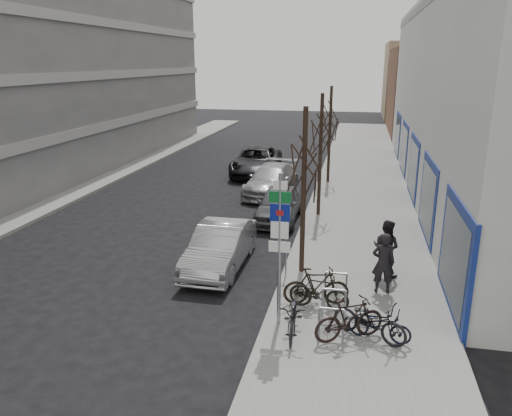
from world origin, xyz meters
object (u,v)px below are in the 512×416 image
at_px(bike_near_left, 293,314).
at_px(parked_car_mid, 279,204).
at_px(tree_far, 331,112).
at_px(bike_mid_curb, 380,322).
at_px(meter_front, 286,254).
at_px(bike_far_curb, 370,317).
at_px(parked_car_front, 220,247).
at_px(pedestrian_near, 383,263).
at_px(pedestrian_far, 386,248).
at_px(bike_rack, 334,300).
at_px(parked_car_back, 271,180).
at_px(meter_mid, 305,206).
at_px(meter_back, 316,178).
at_px(lane_car, 257,161).
at_px(bike_mid_inner, 319,292).
at_px(bike_near_right, 349,319).
at_px(highway_sign_pole, 280,241).
at_px(tree_mid, 321,126).
at_px(tree_near, 305,152).
at_px(bike_far_inner, 316,286).

distance_m(bike_near_left, parked_car_mid, 9.92).
height_order(tree_far, bike_mid_curb, tree_far).
relative_size(meter_front, bike_far_curb, 0.66).
bearing_deg(parked_car_front, bike_mid_curb, -36.74).
distance_m(pedestrian_near, pedestrian_far, 1.29).
bearing_deg(bike_rack, parked_car_back, 107.03).
height_order(tree_far, meter_mid, tree_far).
distance_m(meter_back, lane_car, 5.88).
relative_size(bike_near_left, bike_mid_inner, 1.05).
height_order(bike_far_curb, pedestrian_near, pedestrian_near).
relative_size(bike_rack, meter_mid, 1.78).
height_order(bike_mid_curb, lane_car, lane_car).
height_order(bike_far_curb, parked_car_back, parked_car_back).
height_order(bike_near_right, parked_car_mid, parked_car_mid).
relative_size(bike_rack, parked_car_back, 0.43).
height_order(highway_sign_pole, meter_back, highway_sign_pole).
distance_m(bike_near_left, bike_far_curb, 1.88).
height_order(meter_front, bike_near_right, meter_front).
height_order(meter_back, bike_near_right, meter_back).
height_order(bike_mid_curb, parked_car_front, parked_car_front).
bearing_deg(bike_mid_inner, tree_mid, 13.33).
height_order(bike_near_left, parked_car_mid, parked_car_mid).
xyz_separation_m(tree_mid, lane_car, (-4.54, 8.22, -3.28)).
distance_m(bike_mid_curb, lane_car, 19.81).
height_order(highway_sign_pole, bike_far_curb, highway_sign_pole).
height_order(tree_mid, meter_mid, tree_mid).
xyz_separation_m(bike_rack, tree_near, (-1.20, 2.90, 3.44)).
relative_size(bike_mid_curb, parked_car_mid, 0.36).
distance_m(highway_sign_pole, tree_far, 16.59).
relative_size(tree_mid, bike_mid_curb, 3.50).
distance_m(highway_sign_pole, tree_near, 3.88).
xyz_separation_m(bike_mid_curb, bike_mid_inner, (-1.60, 1.32, 0.04)).
bearing_deg(tree_far, bike_rack, -85.68).
height_order(highway_sign_pole, bike_near_right, highway_sign_pole).
distance_m(tree_far, meter_front, 13.88).
relative_size(highway_sign_pole, tree_far, 0.76).
bearing_deg(bike_rack, meter_front, 124.51).
distance_m(bike_far_inner, lane_car, 17.78).
bearing_deg(bike_far_inner, meter_front, 20.24).
height_order(tree_mid, bike_near_right, tree_mid).
height_order(highway_sign_pole, meter_mid, highway_sign_pole).
height_order(tree_near, meter_back, tree_near).
bearing_deg(parked_car_back, bike_near_right, -67.78).
bearing_deg(lane_car, parked_car_front, -86.76).
distance_m(tree_far, meter_back, 4.08).
distance_m(bike_near_left, pedestrian_near, 3.73).
bearing_deg(parked_car_back, bike_far_curb, -65.78).
relative_size(bike_mid_curb, pedestrian_near, 0.84).
distance_m(highway_sign_pole, lane_car, 18.82).
relative_size(bike_near_left, parked_car_mid, 0.42).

